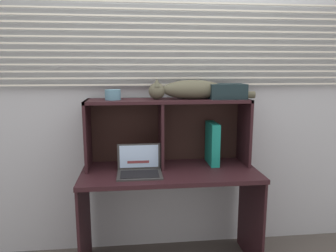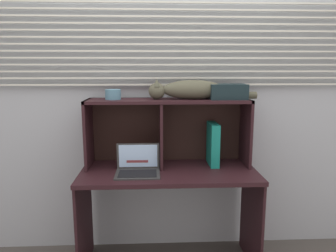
{
  "view_description": "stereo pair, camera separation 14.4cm",
  "coord_description": "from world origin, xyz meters",
  "px_view_note": "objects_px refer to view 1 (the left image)",
  "views": [
    {
      "loc": [
        -0.25,
        -1.96,
        1.46
      ],
      "look_at": [
        0.0,
        0.35,
        1.04
      ],
      "focal_mm": 34.29,
      "sensor_mm": 36.0,
      "label": 1
    },
    {
      "loc": [
        -0.11,
        -1.97,
        1.46
      ],
      "look_at": [
        0.0,
        0.35,
        1.04
      ],
      "focal_mm": 34.29,
      "sensor_mm": 36.0,
      "label": 2
    }
  ],
  "objects_px": {
    "binder_upright": "(212,143)",
    "book_stack": "(138,161)",
    "laptop": "(139,168)",
    "small_basket": "(113,95)",
    "storage_box": "(226,91)",
    "cat": "(190,90)"
  },
  "relations": [
    {
      "from": "small_basket",
      "to": "book_stack",
      "type": "bearing_deg",
      "value": -1.34
    },
    {
      "from": "binder_upright",
      "to": "book_stack",
      "type": "relative_size",
      "value": 1.53
    },
    {
      "from": "binder_upright",
      "to": "book_stack",
      "type": "bearing_deg",
      "value": -179.6
    },
    {
      "from": "cat",
      "to": "storage_box",
      "type": "height_order",
      "value": "cat"
    },
    {
      "from": "cat",
      "to": "laptop",
      "type": "distance_m",
      "value": 0.67
    },
    {
      "from": "small_basket",
      "to": "laptop",
      "type": "bearing_deg",
      "value": -45.01
    },
    {
      "from": "cat",
      "to": "book_stack",
      "type": "relative_size",
      "value": 3.82
    },
    {
      "from": "small_basket",
      "to": "storage_box",
      "type": "distance_m",
      "value": 0.83
    },
    {
      "from": "cat",
      "to": "small_basket",
      "type": "xyz_separation_m",
      "value": [
        -0.56,
        0.0,
        -0.03
      ]
    },
    {
      "from": "laptop",
      "to": "storage_box",
      "type": "relative_size",
      "value": 1.15
    },
    {
      "from": "book_stack",
      "to": "small_basket",
      "type": "distance_m",
      "value": 0.52
    },
    {
      "from": "binder_upright",
      "to": "small_basket",
      "type": "relative_size",
      "value": 2.82
    },
    {
      "from": "laptop",
      "to": "binder_upright",
      "type": "relative_size",
      "value": 0.96
    },
    {
      "from": "laptop",
      "to": "small_basket",
      "type": "relative_size",
      "value": 2.71
    },
    {
      "from": "binder_upright",
      "to": "storage_box",
      "type": "height_order",
      "value": "storage_box"
    },
    {
      "from": "cat",
      "to": "small_basket",
      "type": "distance_m",
      "value": 0.56
    },
    {
      "from": "binder_upright",
      "to": "storage_box",
      "type": "xyz_separation_m",
      "value": [
        0.1,
        0.0,
        0.39
      ]
    },
    {
      "from": "binder_upright",
      "to": "book_stack",
      "type": "xyz_separation_m",
      "value": [
        -0.56,
        -0.0,
        -0.12
      ]
    },
    {
      "from": "cat",
      "to": "book_stack",
      "type": "distance_m",
      "value": 0.65
    },
    {
      "from": "book_stack",
      "to": "small_basket",
      "type": "relative_size",
      "value": 1.85
    },
    {
      "from": "cat",
      "to": "small_basket",
      "type": "bearing_deg",
      "value": 180.0
    },
    {
      "from": "cat",
      "to": "storage_box",
      "type": "distance_m",
      "value": 0.27
    }
  ]
}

